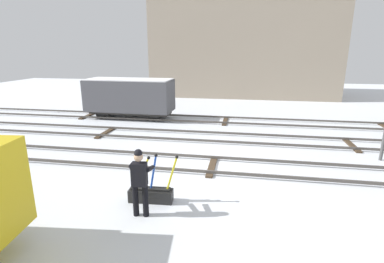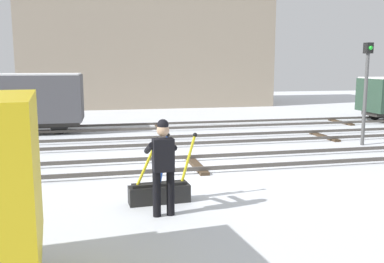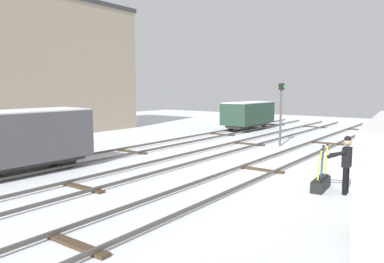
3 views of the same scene
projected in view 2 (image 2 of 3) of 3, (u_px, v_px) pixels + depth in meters
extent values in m
plane|color=silver|center=(197.00, 167.00, 11.61)|extent=(60.00, 60.00, 0.00)
cube|color=#4C4742|center=(203.00, 169.00, 10.89)|extent=(44.00, 0.07, 0.10)
cube|color=#4C4742|center=(191.00, 157.00, 12.28)|extent=(44.00, 0.07, 0.10)
cube|color=#423323|center=(197.00, 165.00, 11.60)|extent=(0.24, 1.94, 0.08)
cube|color=#4C4742|center=(178.00, 144.00, 14.31)|extent=(44.00, 0.07, 0.10)
cube|color=#4C4742|center=(171.00, 137.00, 15.70)|extent=(44.00, 0.07, 0.10)
cube|color=#423323|center=(324.00, 137.00, 16.26)|extent=(0.24, 1.94, 0.08)
cube|color=#4C4742|center=(163.00, 128.00, 17.78)|extent=(44.00, 0.07, 0.10)
cube|color=#4C4742|center=(158.00, 124.00, 19.17)|extent=(44.00, 0.07, 0.10)
cube|color=#423323|center=(160.00, 128.00, 18.49)|extent=(0.24, 1.94, 0.08)
cube|color=#423323|center=(341.00, 122.00, 20.35)|extent=(0.24, 1.94, 0.08)
cube|color=black|center=(159.00, 194.00, 8.58)|extent=(1.26, 0.44, 0.36)
cube|color=black|center=(159.00, 184.00, 8.55)|extent=(1.13, 0.27, 0.06)
cylinder|color=yellow|center=(147.00, 163.00, 8.41)|extent=(0.50, 0.09, 0.98)
sphere|color=black|center=(158.00, 139.00, 8.40)|extent=(0.09, 0.09, 0.09)
cylinder|color=#1E47B7|center=(163.00, 160.00, 8.50)|extent=(0.24, 0.07, 1.04)
sphere|color=black|center=(168.00, 135.00, 8.44)|extent=(0.09, 0.09, 0.09)
cylinder|color=yellow|center=(188.00, 159.00, 8.64)|extent=(0.35, 0.08, 1.02)
sphere|color=black|center=(195.00, 135.00, 8.60)|extent=(0.09, 0.09, 0.09)
cylinder|color=black|center=(157.00, 194.00, 7.76)|extent=(0.15, 0.15, 0.86)
cylinder|color=black|center=(170.00, 193.00, 7.84)|extent=(0.15, 0.15, 0.86)
cube|color=black|center=(163.00, 155.00, 7.69)|extent=(0.39, 0.26, 0.61)
sphere|color=tan|center=(163.00, 130.00, 7.61)|extent=(0.23, 0.23, 0.23)
sphere|color=black|center=(163.00, 125.00, 7.60)|extent=(0.21, 0.21, 0.21)
cylinder|color=black|center=(149.00, 148.00, 7.86)|extent=(0.15, 0.58, 0.32)
cylinder|color=black|center=(171.00, 149.00, 8.00)|extent=(0.15, 0.59, 0.25)
cube|color=black|center=(32.00, 148.00, 4.90)|extent=(0.23, 1.78, 0.76)
cylinder|color=#4C4C4C|center=(365.00, 100.00, 14.51)|extent=(0.12, 0.12, 3.16)
cube|color=black|center=(368.00, 48.00, 14.23)|extent=(0.24, 0.24, 0.36)
sphere|color=green|center=(371.00, 48.00, 14.11)|extent=(0.14, 0.14, 0.14)
cube|color=gray|center=(146.00, 38.00, 29.32)|extent=(16.22, 6.93, 9.25)
cylinder|color=black|center=(375.00, 113.00, 21.37)|extent=(0.70, 0.11, 0.70)
cube|color=#2D2B28|center=(17.00, 124.00, 17.19)|extent=(5.03, 1.32, 0.20)
cube|color=#4C4C51|center=(15.00, 98.00, 17.02)|extent=(5.31, 2.14, 1.87)
cube|color=white|center=(14.00, 74.00, 16.87)|extent=(5.20, 2.05, 0.06)
cylinder|color=black|center=(59.00, 126.00, 16.98)|extent=(0.70, 0.11, 0.70)
cylinder|color=black|center=(62.00, 122.00, 18.06)|extent=(0.70, 0.11, 0.70)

